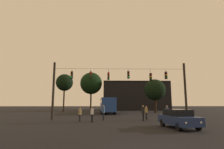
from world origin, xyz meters
TOP-DOWN VIEW (x-y plane):
  - ground_plane at (0.00, 24.50)m, footprint 168.00×168.00m
  - overhead_signal_span at (-0.02, 14.31)m, footprint 16.98×0.44m
  - city_bus at (-1.52, 28.22)m, footprint 3.11×11.12m
  - car_near_right at (4.21, 6.48)m, footprint 2.27×4.48m
  - pedestrian_crossing_left at (-4.65, 12.01)m, footprint 0.27×0.38m
  - pedestrian_crossing_center at (3.33, 14.66)m, footprint 0.32×0.41m
  - pedestrian_crossing_right at (-3.25, 11.33)m, footprint 0.32×0.41m
  - pedestrian_near_bus at (2.59, 12.94)m, footprint 0.30×0.40m
  - pedestrian_trailing at (-2.06, 13.48)m, footprint 0.32×0.41m
  - pedestrian_far_side at (5.23, 12.34)m, footprint 0.32×0.41m
  - corner_building at (6.88, 46.45)m, footprint 18.76×9.50m
  - tree_left_silhouette at (-6.10, 43.74)m, footprint 6.22×6.22m
  - tree_behind_building at (8.59, 30.01)m, footprint 4.51×4.51m
  - tree_right_far at (-11.71, 35.06)m, footprint 4.00×4.00m

SIDE VIEW (x-z plane):
  - ground_plane at x=0.00m, z-range 0.00..0.00m
  - car_near_right at x=4.21m, z-range 0.04..1.56m
  - pedestrian_crossing_left at x=-4.65m, z-range 0.09..1.63m
  - pedestrian_crossing_center at x=3.33m, z-range 0.10..1.74m
  - pedestrian_crossing_right at x=-3.25m, z-range 0.11..1.80m
  - pedestrian_far_side at x=5.23m, z-range 0.12..1.86m
  - pedestrian_trailing at x=-2.06m, z-range 0.13..1.90m
  - pedestrian_near_bus at x=2.59m, z-range 0.13..1.90m
  - city_bus at x=-1.52m, z-range 0.37..3.37m
  - corner_building at x=6.88m, z-range 0.00..8.18m
  - overhead_signal_span at x=-0.02m, z-range 0.69..7.86m
  - tree_behind_building at x=8.59m, z-range 1.24..8.29m
  - tree_right_far at x=-11.71m, z-range 2.39..11.24m
  - tree_left_silhouette at x=-6.10m, z-range 2.23..12.94m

